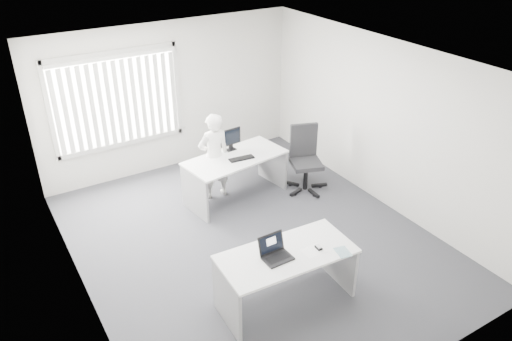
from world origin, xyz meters
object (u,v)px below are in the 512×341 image
desk_far (236,168)px  office_chair (305,170)px  monitor (231,140)px  person (214,156)px  laptop (278,250)px  desk_near (286,267)px

desk_far → office_chair: bearing=-24.3°
monitor → person: bearing=-177.8°
desk_far → office_chair: office_chair is taller
office_chair → person: bearing=178.7°
desk_far → laptop: (-0.90, -2.66, 0.35)m
office_chair → laptop: size_ratio=3.37×
desk_near → desk_far: 2.72m
office_chair → monitor: monitor is taller
desk_near → person: person is taller
person → monitor: person is taller
desk_near → desk_far: (0.74, 2.62, 0.01)m
monitor → office_chair: bearing=-33.5°
desk_near → monitor: 3.03m
person → monitor: 0.41m
person → laptop: (-0.62, -2.89, 0.14)m
monitor → desk_near: bearing=-110.4°
desk_near → office_chair: 3.00m
person → monitor: (0.35, 0.04, 0.21)m
desk_near → laptop: laptop is taller
desk_far → laptop: laptop is taller
desk_far → person: person is taller
desk_near → laptop: size_ratio=5.00×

